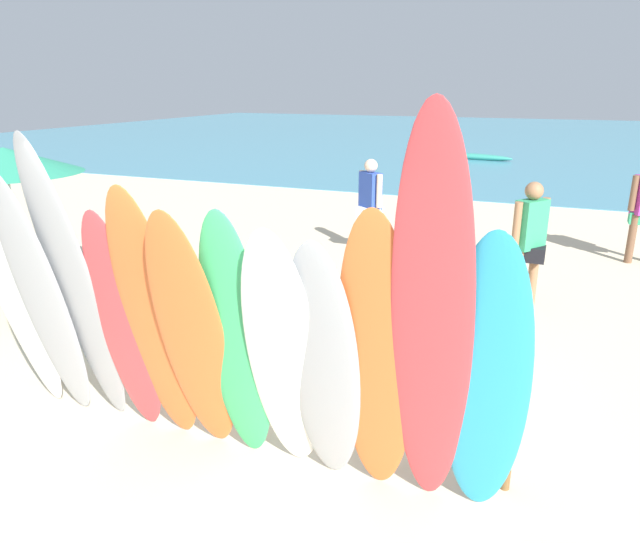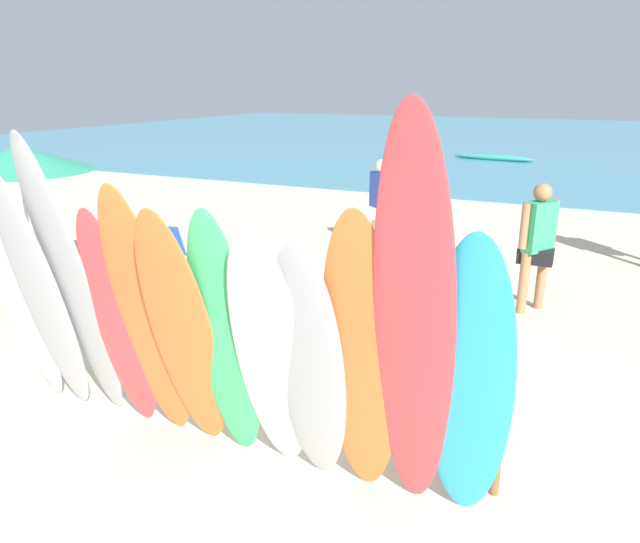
% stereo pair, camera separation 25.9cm
% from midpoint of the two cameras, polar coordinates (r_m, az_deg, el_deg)
% --- Properties ---
extents(ground, '(60.00, 60.00, 0.00)m').
position_cam_midpoint_polar(ground, '(18.27, 14.85, 8.09)').
color(ground, beige).
extents(ocean_water, '(60.00, 40.00, 0.02)m').
position_cam_midpoint_polar(ocean_water, '(35.49, 18.99, 12.18)').
color(ocean_water, teal).
rests_on(ocean_water, ground).
extents(surfboard_rack, '(4.38, 0.07, 0.68)m').
position_cam_midpoint_polar(surfboard_rack, '(5.11, -8.19, -9.46)').
color(surfboard_rack, brown).
rests_on(surfboard_rack, ground).
extents(surfboard_white_0, '(0.63, 0.76, 2.75)m').
position_cam_midpoint_polar(surfboard_white_0, '(5.68, -29.53, -0.03)').
color(surfboard_white_0, white).
rests_on(surfboard_white_0, ground).
extents(surfboard_grey_1, '(0.50, 0.65, 2.29)m').
position_cam_midpoint_polar(surfboard_grey_1, '(5.46, -26.50, -2.72)').
color(surfboard_grey_1, '#999EA3').
rests_on(surfboard_grey_1, ground).
extents(surfboard_grey_2, '(0.52, 0.71, 2.58)m').
position_cam_midpoint_polar(surfboard_grey_2, '(5.19, -23.96, -1.68)').
color(surfboard_grey_2, '#999EA3').
rests_on(surfboard_grey_2, ground).
extents(surfboard_red_3, '(0.51, 0.51, 2.02)m').
position_cam_midpoint_polar(surfboard_red_3, '(5.05, -19.94, -5.08)').
color(surfboard_red_3, '#D13D42').
rests_on(surfboard_red_3, ground).
extents(surfboard_orange_4, '(0.58, 0.59, 2.24)m').
position_cam_midpoint_polar(surfboard_orange_4, '(4.78, -17.28, -4.73)').
color(surfboard_orange_4, orange).
rests_on(surfboard_orange_4, ground).
extents(surfboard_orange_5, '(0.60, 0.70, 2.12)m').
position_cam_midpoint_polar(surfboard_orange_5, '(4.55, -13.82, -6.42)').
color(surfboard_orange_5, orange).
rests_on(surfboard_orange_5, ground).
extents(surfboard_green_6, '(0.54, 0.59, 2.13)m').
position_cam_midpoint_polar(surfboard_green_6, '(4.41, -9.76, -6.91)').
color(surfboard_green_6, '#38B266').
rests_on(surfboard_green_6, ground).
extents(surfboard_white_7, '(0.60, 0.67, 2.05)m').
position_cam_midpoint_polar(surfboard_white_7, '(4.23, -5.35, -8.39)').
color(surfboard_white_7, white).
rests_on(surfboard_white_7, ground).
extents(surfboard_grey_8, '(0.54, 0.52, 1.98)m').
position_cam_midpoint_polar(surfboard_grey_8, '(4.15, -1.45, -9.42)').
color(surfboard_grey_8, '#999EA3').
rests_on(surfboard_grey_8, ground).
extents(surfboard_orange_9, '(0.56, 0.51, 2.21)m').
position_cam_midpoint_polar(surfboard_orange_9, '(3.99, 3.62, -8.77)').
color(surfboard_orange_9, orange).
rests_on(surfboard_orange_9, ground).
extents(surfboard_red_10, '(0.54, 0.66, 2.84)m').
position_cam_midpoint_polar(surfboard_red_10, '(3.70, 8.82, -5.68)').
color(surfboard_red_10, '#D13D42').
rests_on(surfboard_red_10, ground).
extents(surfboard_teal_11, '(0.57, 0.49, 2.13)m').
position_cam_midpoint_polar(surfboard_teal_11, '(3.91, 14.00, -10.55)').
color(surfboard_teal_11, '#289EC6').
rests_on(surfboard_teal_11, ground).
extents(beachgoer_near_rack, '(0.44, 0.55, 1.70)m').
position_cam_midpoint_polar(beachgoer_near_rack, '(8.10, 18.80, 3.21)').
color(beachgoer_near_rack, '#9E704C').
rests_on(beachgoer_near_rack, ground).
extents(beachgoer_by_water, '(0.52, 0.43, 1.67)m').
position_cam_midpoint_polar(beachgoer_by_water, '(10.28, 4.17, 6.94)').
color(beachgoer_by_water, beige).
rests_on(beachgoer_by_water, ground).
extents(beach_chair_red, '(0.61, 0.76, 0.82)m').
position_cam_midpoint_polar(beach_chair_red, '(9.30, -16.66, 1.71)').
color(beach_chair_red, '#B7B7BC').
rests_on(beach_chair_red, ground).
extents(beach_chair_blue, '(0.72, 0.83, 0.81)m').
position_cam_midpoint_polar(beach_chair_blue, '(8.23, -25.76, -1.43)').
color(beach_chair_blue, '#B7B7BC').
rests_on(beach_chair_blue, ground).
extents(beach_umbrella, '(1.95, 1.95, 2.10)m').
position_cam_midpoint_polar(beach_umbrella, '(8.90, -29.06, 9.40)').
color(beach_umbrella, silver).
rests_on(beach_umbrella, ground).
extents(distant_boat, '(3.24, 0.94, 0.26)m').
position_cam_midpoint_polar(distant_boat, '(24.59, 14.26, 10.77)').
color(distant_boat, teal).
rests_on(distant_boat, ground).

